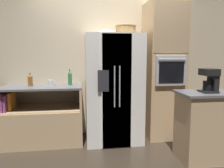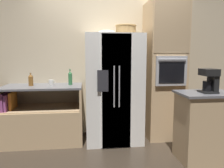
{
  "view_description": "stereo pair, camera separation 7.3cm",
  "coord_description": "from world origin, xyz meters",
  "px_view_note": "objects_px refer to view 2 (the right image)",
  "views": [
    {
      "loc": [
        -0.47,
        -3.46,
        1.42
      ],
      "look_at": [
        0.03,
        -0.03,
        0.96
      ],
      "focal_mm": 35.0,
      "sensor_mm": 36.0,
      "label": 1
    },
    {
      "loc": [
        -0.39,
        -3.47,
        1.42
      ],
      "look_at": [
        0.03,
        -0.03,
        0.96
      ],
      "focal_mm": 35.0,
      "sensor_mm": 36.0,
      "label": 2
    }
  ],
  "objects_px": {
    "coffee_maker": "(210,80)",
    "fruit_bowl": "(107,32)",
    "wall_oven": "(164,71)",
    "bottle_short": "(70,78)",
    "bottle_tall": "(31,80)",
    "wicker_basket": "(126,29)",
    "mug": "(51,82)",
    "refrigerator": "(113,88)"
  },
  "relations": [
    {
      "from": "wicker_basket",
      "to": "fruit_bowl",
      "type": "distance_m",
      "value": 0.31
    },
    {
      "from": "wall_oven",
      "to": "bottle_tall",
      "type": "relative_size",
      "value": 11.03
    },
    {
      "from": "fruit_bowl",
      "to": "wicker_basket",
      "type": "bearing_deg",
      "value": 2.81
    },
    {
      "from": "refrigerator",
      "to": "wicker_basket",
      "type": "distance_m",
      "value": 0.97
    },
    {
      "from": "wicker_basket",
      "to": "fruit_bowl",
      "type": "height_order",
      "value": "wicker_basket"
    },
    {
      "from": "coffee_maker",
      "to": "fruit_bowl",
      "type": "bearing_deg",
      "value": 145.26
    },
    {
      "from": "fruit_bowl",
      "to": "bottle_short",
      "type": "distance_m",
      "value": 0.95
    },
    {
      "from": "refrigerator",
      "to": "coffee_maker",
      "type": "bearing_deg",
      "value": -38.3
    },
    {
      "from": "refrigerator",
      "to": "coffee_maker",
      "type": "distance_m",
      "value": 1.48
    },
    {
      "from": "wall_oven",
      "to": "fruit_bowl",
      "type": "bearing_deg",
      "value": -174.22
    },
    {
      "from": "fruit_bowl",
      "to": "mug",
      "type": "height_order",
      "value": "fruit_bowl"
    },
    {
      "from": "wall_oven",
      "to": "mug",
      "type": "xyz_separation_m",
      "value": [
        -1.89,
        0.06,
        -0.17
      ]
    },
    {
      "from": "refrigerator",
      "to": "wall_oven",
      "type": "relative_size",
      "value": 0.76
    },
    {
      "from": "wall_oven",
      "to": "wicker_basket",
      "type": "bearing_deg",
      "value": -172.9
    },
    {
      "from": "mug",
      "to": "coffee_maker",
      "type": "distance_m",
      "value": 2.39
    },
    {
      "from": "refrigerator",
      "to": "wall_oven",
      "type": "distance_m",
      "value": 0.92
    },
    {
      "from": "bottle_tall",
      "to": "bottle_short",
      "type": "xyz_separation_m",
      "value": [
        0.62,
        0.05,
        0.02
      ]
    },
    {
      "from": "wall_oven",
      "to": "bottle_short",
      "type": "height_order",
      "value": "wall_oven"
    },
    {
      "from": "refrigerator",
      "to": "bottle_tall",
      "type": "relative_size",
      "value": 8.41
    },
    {
      "from": "mug",
      "to": "wicker_basket",
      "type": "bearing_deg",
      "value": -6.99
    },
    {
      "from": "bottle_tall",
      "to": "wall_oven",
      "type": "bearing_deg",
      "value": 0.11
    },
    {
      "from": "wall_oven",
      "to": "fruit_bowl",
      "type": "distance_m",
      "value": 1.17
    },
    {
      "from": "fruit_bowl",
      "to": "bottle_tall",
      "type": "xyz_separation_m",
      "value": [
        -1.21,
        0.1,
        -0.75
      ]
    },
    {
      "from": "fruit_bowl",
      "to": "bottle_short",
      "type": "height_order",
      "value": "fruit_bowl"
    },
    {
      "from": "fruit_bowl",
      "to": "coffee_maker",
      "type": "distance_m",
      "value": 1.66
    },
    {
      "from": "refrigerator",
      "to": "bottle_tall",
      "type": "xyz_separation_m",
      "value": [
        -1.32,
        0.06,
        0.16
      ]
    },
    {
      "from": "refrigerator",
      "to": "wicker_basket",
      "type": "height_order",
      "value": "wicker_basket"
    },
    {
      "from": "refrigerator",
      "to": "bottle_short",
      "type": "height_order",
      "value": "refrigerator"
    },
    {
      "from": "refrigerator",
      "to": "mug",
      "type": "bearing_deg",
      "value": 172.84
    },
    {
      "from": "wicker_basket",
      "to": "bottle_short",
      "type": "height_order",
      "value": "wicker_basket"
    },
    {
      "from": "fruit_bowl",
      "to": "bottle_tall",
      "type": "distance_m",
      "value": 1.43
    },
    {
      "from": "refrigerator",
      "to": "fruit_bowl",
      "type": "relative_size",
      "value": 6.61
    },
    {
      "from": "wicker_basket",
      "to": "mug",
      "type": "distance_m",
      "value": 1.49
    },
    {
      "from": "refrigerator",
      "to": "fruit_bowl",
      "type": "xyz_separation_m",
      "value": [
        -0.11,
        -0.04,
        0.9
      ]
    },
    {
      "from": "wall_oven",
      "to": "bottle_tall",
      "type": "height_order",
      "value": "wall_oven"
    },
    {
      "from": "wall_oven",
      "to": "fruit_bowl",
      "type": "relative_size",
      "value": 8.66
    },
    {
      "from": "wall_oven",
      "to": "coffee_maker",
      "type": "distance_m",
      "value": 1.0
    },
    {
      "from": "coffee_maker",
      "to": "bottle_tall",
      "type": "bearing_deg",
      "value": 158.64
    },
    {
      "from": "refrigerator",
      "to": "mug",
      "type": "xyz_separation_m",
      "value": [
        -1.01,
        0.13,
        0.1
      ]
    },
    {
      "from": "coffee_maker",
      "to": "wicker_basket",
      "type": "bearing_deg",
      "value": 136.98
    },
    {
      "from": "refrigerator",
      "to": "wicker_basket",
      "type": "xyz_separation_m",
      "value": [
        0.2,
        -0.02,
        0.95
      ]
    },
    {
      "from": "coffee_maker",
      "to": "wall_oven",
      "type": "bearing_deg",
      "value": 105.32
    }
  ]
}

